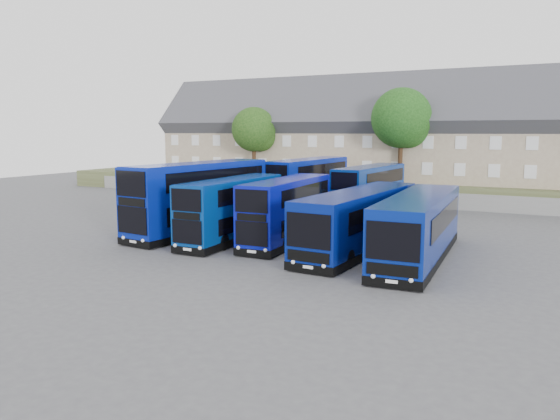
# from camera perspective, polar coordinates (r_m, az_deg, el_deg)

# --- Properties ---
(ground) EXTENTS (120.00, 120.00, 0.00)m
(ground) POSITION_cam_1_polar(r_m,az_deg,el_deg) (31.87, -3.30, -4.53)
(ground) COLOR #4B4B51
(ground) RESTS_ON ground
(retaining_wall) EXTENTS (70.00, 0.40, 1.50)m
(retaining_wall) POSITION_cam_1_polar(r_m,az_deg,el_deg) (53.54, 9.85, 1.36)
(retaining_wall) COLOR slate
(retaining_wall) RESTS_ON ground
(earth_bank) EXTENTS (80.00, 20.00, 2.00)m
(earth_bank) POSITION_cam_1_polar(r_m,az_deg,el_deg) (63.07, 12.58, 2.53)
(earth_bank) COLOR #444A2A
(earth_bank) RESTS_ON ground
(terrace_row) EXTENTS (66.00, 10.40, 11.20)m
(terrace_row) POSITION_cam_1_polar(r_m,az_deg,el_deg) (57.60, 17.56, 7.41)
(terrace_row) COLOR #9F8770
(terrace_row) RESTS_ON earth_bank
(dd_front_left) EXTENTS (4.04, 12.43, 4.86)m
(dd_front_left) POSITION_cam_1_polar(r_m,az_deg,el_deg) (38.26, -8.45, 1.17)
(dd_front_left) COLOR #081C93
(dd_front_left) RESTS_ON ground
(dd_front_mid) EXTENTS (2.58, 10.09, 3.98)m
(dd_front_mid) POSITION_cam_1_polar(r_m,az_deg,el_deg) (35.26, -5.06, -0.09)
(dd_front_mid) COLOR navy
(dd_front_mid) RESTS_ON ground
(dd_front_right) EXTENTS (2.91, 10.20, 4.01)m
(dd_front_right) POSITION_cam_1_polar(r_m,az_deg,el_deg) (34.64, 0.73, -0.19)
(dd_front_right) COLOR #0810A4
(dd_front_right) RESTS_ON ground
(dd_rear_left) EXTENTS (3.14, 11.70, 4.61)m
(dd_rear_left) POSITION_cam_1_polar(r_m,az_deg,el_deg) (47.84, 2.86, 2.50)
(dd_rear_left) COLOR #081F9E
(dd_rear_left) RESTS_ON ground
(dd_rear_right) EXTENTS (3.04, 10.64, 4.18)m
(dd_rear_right) POSITION_cam_1_polar(r_m,az_deg,el_deg) (45.57, 9.34, 1.84)
(dd_rear_right) COLOR navy
(dd_rear_right) RESTS_ON ground
(coach_east_a) EXTENTS (3.47, 13.17, 3.56)m
(coach_east_a) POSITION_cam_1_polar(r_m,az_deg,el_deg) (32.54, 8.25, -1.20)
(coach_east_a) COLOR navy
(coach_east_a) RESTS_ON ground
(coach_east_b) EXTENTS (3.46, 13.21, 3.58)m
(coach_east_b) POSITION_cam_1_polar(r_m,az_deg,el_deg) (30.92, 14.29, -1.85)
(coach_east_b) COLOR navy
(coach_east_b) RESTS_ON ground
(tree_west) EXTENTS (4.80, 4.80, 7.65)m
(tree_west) POSITION_cam_1_polar(r_m,az_deg,el_deg) (59.75, -2.58, 8.23)
(tree_west) COLOR #382314
(tree_west) RESTS_ON earth_bank
(tree_mid) EXTENTS (5.76, 5.76, 9.18)m
(tree_mid) POSITION_cam_1_polar(r_m,az_deg,el_deg) (54.12, 12.75, 9.12)
(tree_mid) COLOR #382314
(tree_mid) RESTS_ON earth_bank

